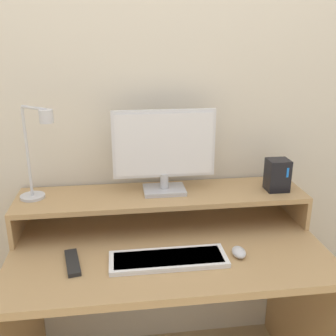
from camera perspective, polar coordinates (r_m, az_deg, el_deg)
name	(u,v)px	position (r m, az deg, el deg)	size (l,w,h in m)	color
wall_back	(157,104)	(1.78, -1.59, 9.30)	(6.00, 0.05, 2.50)	beige
desk	(168,291)	(1.72, 0.00, -17.38)	(1.24, 0.67, 0.74)	tan
monitor_shelf	(162,198)	(1.72, -0.84, -4.35)	(1.24, 0.29, 0.15)	tan
monitor	(164,150)	(1.66, -0.57, 2.70)	(0.44, 0.13, 0.36)	#BCBCC1
desk_lamp	(37,153)	(1.65, -18.47, 2.03)	(0.18, 0.16, 0.39)	silver
router_dock	(277,175)	(1.78, 15.59, -0.98)	(0.09, 0.09, 0.14)	black
keyboard	(168,259)	(1.50, 0.05, -13.07)	(0.44, 0.15, 0.02)	white
mouse	(239,252)	(1.56, 10.25, -11.92)	(0.05, 0.08, 0.03)	silver
remote_control	(73,262)	(1.53, -13.68, -13.18)	(0.08, 0.18, 0.02)	black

